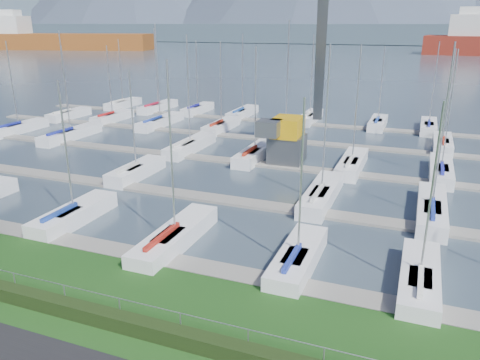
% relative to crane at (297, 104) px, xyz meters
% --- Properties ---
extents(water, '(800.00, 540.00, 0.20)m').
position_rel_crane_xyz_m(water, '(0.71, 231.36, -5.73)').
color(water, '#3A4855').
extents(hedge, '(80.00, 0.70, 0.70)m').
position_rel_crane_xyz_m(hedge, '(0.71, -29.04, -4.98)').
color(hedge, black).
rests_on(hedge, grass).
extents(fence, '(80.00, 0.04, 0.04)m').
position_rel_crane_xyz_m(fence, '(0.71, -28.64, -4.13)').
color(fence, '#979B9F').
rests_on(fence, grass).
extents(foothill, '(900.00, 80.00, 12.00)m').
position_rel_crane_xyz_m(foothill, '(0.71, 301.36, 0.67)').
color(foothill, '#425461').
rests_on(foothill, water).
extents(docks, '(90.00, 41.60, 0.25)m').
position_rel_crane_xyz_m(docks, '(0.71, -2.64, -5.55)').
color(docks, slate).
rests_on(docks, water).
extents(crane, '(5.64, 13.22, 22.35)m').
position_rel_crane_xyz_m(crane, '(0.00, 0.00, 0.00)').
color(crane, '#53565A').
rests_on(crane, water).
extents(cargo_ship_west, '(86.19, 38.13, 21.50)m').
position_rel_crane_xyz_m(cargo_ship_west, '(-164.14, 154.86, -1.63)').
color(cargo_ship_west, brown).
rests_on(cargo_ship_west, water).
extents(sailboat_fleet, '(74.41, 49.14, 13.69)m').
position_rel_crane_xyz_m(sailboat_fleet, '(-0.83, 1.22, 0.13)').
color(sailboat_fleet, '#1B3599').
rests_on(sailboat_fleet, water).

